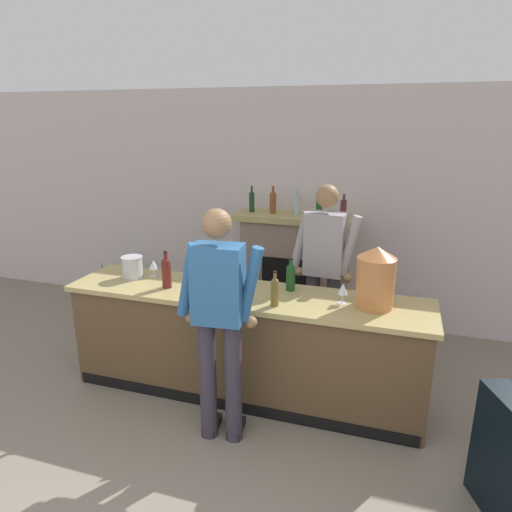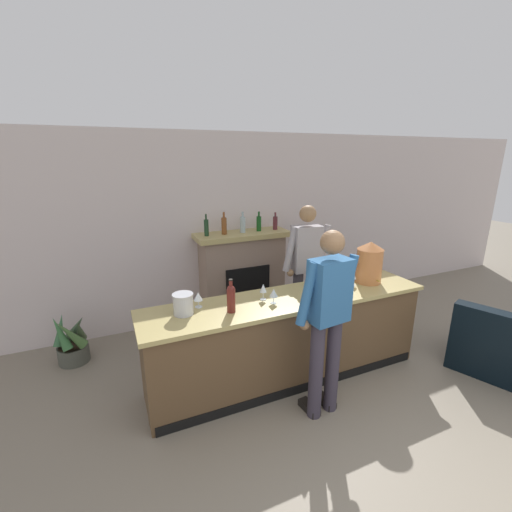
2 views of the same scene
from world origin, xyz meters
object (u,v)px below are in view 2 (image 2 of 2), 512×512
Objects in this scene: copper_dispenser at (369,262)px; wine_glass_mid_counter at (353,276)px; armchair_black at (499,350)px; wine_bottle_merlot_tall at (231,297)px; wine_bottle_chardonnay_pale at (310,276)px; ice_bucket_steel at (183,304)px; wine_bottle_port_short at (326,287)px; wine_glass_by_dispenser at (306,294)px; wine_glass_near_bucket at (198,297)px; fireplace_stone at (242,275)px; wine_glass_front_right at (274,293)px; person_customer at (327,318)px; potted_plant_corner at (71,342)px; person_bartender at (306,268)px; wine_glass_front_left at (263,289)px.

copper_dispenser is 0.28m from wine_glass_mid_counter.
wine_bottle_merlot_tall is at bearing 164.68° from armchair_black.
ice_bucket_steel is at bearing -175.07° from wine_bottle_chardonnay_pale.
wine_glass_by_dispenser is (-0.27, -0.04, -0.01)m from wine_bottle_port_short.
wine_bottle_chardonnay_pale is (1.48, 0.13, 0.03)m from ice_bucket_steel.
ice_bucket_steel is 1.29× the size of wine_glass_near_bucket.
fireplace_stone is at bearing 122.45° from copper_dispenser.
person_customer is at bearing -65.43° from wine_glass_front_right.
armchair_black is at bearing -25.86° from potted_plant_corner.
ice_bucket_steel is (-1.21, -1.53, 0.38)m from fireplace_stone.
wine_bottle_chardonnay_pale is at bearing -78.81° from fireplace_stone.
copper_dispenser is 1.72× the size of wine_bottle_chardonnay_pale.
wine_glass_near_bucket is (-2.03, 0.12, -0.14)m from copper_dispenser.
fireplace_stone is at bearing 115.34° from wine_glass_mid_counter.
fireplace_stone is at bearing 117.10° from person_bartender.
wine_bottle_chardonnay_pale is (2.61, -1.11, 0.84)m from potted_plant_corner.
person_customer is (2.27, -1.93, 0.75)m from potted_plant_corner.
wine_glass_near_bucket is 1.01× the size of wine_glass_front_right.
fireplace_stone is at bearing 79.22° from wine_glass_front_right.
armchair_black is at bearing -37.60° from copper_dispenser.
person_customer is 1.03m from wine_glass_mid_counter.
copper_dispenser reaches higher than wine_bottle_chardonnay_pale.
armchair_black is 7.13× the size of wine_glass_by_dispenser.
potted_plant_corner is 0.35× the size of person_bartender.
wine_glass_near_bucket is at bearing -41.64° from potted_plant_corner.
person_customer is 6.31× the size of wine_bottle_chardonnay_pale.
potted_plant_corner is 3.77× the size of wine_glass_mid_counter.
wine_bottle_port_short is 0.27m from wine_glass_by_dispenser.
person_bartender reaches higher than wine_glass_by_dispenser.
wine_bottle_merlot_tall is at bearing -17.58° from ice_bucket_steel.
wine_glass_by_dispenser is 0.33m from wine_glass_front_right.
wine_glass_near_bucket is at bearing 162.10° from armchair_black.
ice_bucket_steel reaches higher than wine_glass_mid_counter.
wine_glass_front_left is 1.09× the size of wine_glass_near_bucket.
person_customer reaches higher than wine_bottle_chardonnay_pale.
wine_glass_mid_counter is 1.12m from wine_glass_front_left.
potted_plant_corner is 3.43m from wine_glass_mid_counter.
ice_bucket_steel is 0.71× the size of wine_bottle_chardonnay_pale.
copper_dispenser is (1.05, 0.66, 0.20)m from person_customer.
wine_bottle_port_short is at bearing 160.12° from armchair_black.
wine_glass_mid_counter is (3.08, -1.29, 0.83)m from potted_plant_corner.
wine_glass_by_dispenser is (0.75, -0.15, -0.04)m from wine_bottle_merlot_tall.
wine_bottle_chardonnay_pale is 1.67× the size of wine_glass_mid_counter.
wine_bottle_merlot_tall is (-1.27, -0.70, 0.09)m from person_bartender.
copper_dispenser is 2.40× the size of ice_bucket_steel.
wine_glass_front_left is 0.14m from wine_glass_front_right.
wine_glass_near_bucket reaches higher than armchair_black.
ice_bucket_steel reaches higher than armchair_black.
armchair_black is 5.63× the size of ice_bucket_steel.
wine_glass_front_right is at bearing -139.58° from person_bartender.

